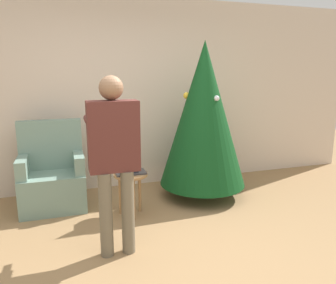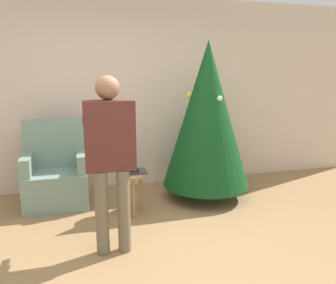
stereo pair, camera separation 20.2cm
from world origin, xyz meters
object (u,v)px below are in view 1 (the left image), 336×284
(armchair, at_px, (53,178))
(side_stool, at_px, (131,181))
(person_standing, at_px, (114,150))
(christmas_tree, at_px, (203,115))

(armchair, xyz_separation_m, side_stool, (0.88, -0.53, 0.05))
(person_standing, relative_size, side_stool, 3.20)
(person_standing, distance_m, side_stool, 0.98)
(christmas_tree, height_order, side_stool, christmas_tree)
(person_standing, bearing_deg, armchair, 114.49)
(christmas_tree, relative_size, side_stool, 4.03)
(christmas_tree, bearing_deg, armchair, 173.61)
(armchair, xyz_separation_m, person_standing, (0.59, -1.29, 0.61))
(person_standing, height_order, side_stool, person_standing)
(person_standing, xyz_separation_m, side_stool, (0.29, 0.75, -0.56))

